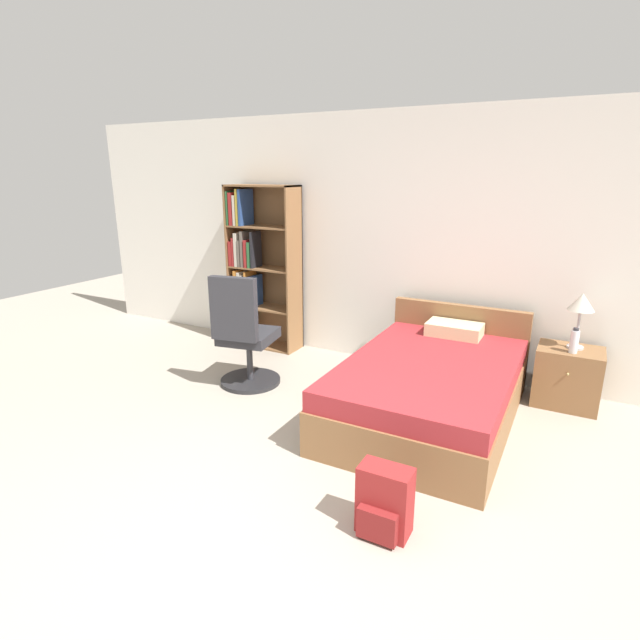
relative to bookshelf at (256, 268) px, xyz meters
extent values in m
plane|color=#A39989|center=(2.02, -3.00, -0.93)|extent=(14.00, 14.00, 0.00)
cube|color=white|center=(2.02, 0.23, 0.37)|extent=(9.00, 0.06, 2.60)
cube|color=brown|center=(-0.28, 0.00, 0.00)|extent=(0.02, 0.34, 1.87)
cube|color=brown|center=(0.53, 0.00, 0.00)|extent=(0.02, 0.34, 1.87)
cube|color=brown|center=(0.12, 0.16, 0.00)|extent=(0.83, 0.01, 1.87)
cube|color=brown|center=(0.12, 0.00, -0.92)|extent=(0.79, 0.32, 0.02)
cube|color=beige|center=(-0.24, -0.04, -0.75)|extent=(0.04, 0.24, 0.32)
cube|color=beige|center=(-0.20, -0.03, -0.77)|extent=(0.02, 0.25, 0.28)
cube|color=teal|center=(-0.16, -0.05, -0.71)|extent=(0.02, 0.22, 0.40)
cube|color=navy|center=(-0.12, -0.06, -0.76)|extent=(0.04, 0.21, 0.30)
cube|color=maroon|center=(-0.08, -0.05, -0.75)|extent=(0.02, 0.22, 0.34)
cube|color=brown|center=(0.12, 0.00, -0.46)|extent=(0.79, 0.32, 0.02)
cube|color=black|center=(-0.25, -0.04, -0.31)|extent=(0.04, 0.25, 0.28)
cube|color=orange|center=(-0.20, -0.03, -0.24)|extent=(0.04, 0.26, 0.41)
cube|color=beige|center=(-0.15, -0.07, -0.25)|extent=(0.03, 0.19, 0.40)
cube|color=beige|center=(-0.11, -0.04, -0.26)|extent=(0.03, 0.24, 0.37)
cube|color=#665B51|center=(-0.08, -0.05, -0.27)|extent=(0.02, 0.22, 0.35)
cube|color=orange|center=(-0.05, -0.04, -0.24)|extent=(0.02, 0.23, 0.41)
cube|color=maroon|center=(-0.02, -0.06, -0.31)|extent=(0.02, 0.20, 0.28)
cube|color=navy|center=(0.01, -0.04, -0.27)|extent=(0.04, 0.25, 0.36)
cube|color=brown|center=(0.12, 0.00, 0.01)|extent=(0.79, 0.32, 0.02)
cube|color=maroon|center=(-0.24, -0.03, 0.16)|extent=(0.04, 0.26, 0.28)
cube|color=maroon|center=(-0.20, -0.04, 0.18)|extent=(0.02, 0.24, 0.33)
cube|color=beige|center=(-0.17, -0.04, 0.21)|extent=(0.04, 0.23, 0.38)
cube|color=#665B51|center=(-0.12, -0.05, 0.17)|extent=(0.03, 0.23, 0.30)
cube|color=#665B51|center=(-0.08, -0.04, 0.22)|extent=(0.03, 0.24, 0.41)
cube|color=maroon|center=(-0.03, -0.04, 0.18)|extent=(0.04, 0.24, 0.31)
cube|color=#2D6638|center=(0.01, -0.06, 0.16)|extent=(0.04, 0.19, 0.29)
cube|color=black|center=(0.06, -0.06, 0.22)|extent=(0.02, 0.20, 0.41)
cube|color=brown|center=(0.12, 0.00, 0.48)|extent=(0.79, 0.32, 0.02)
cube|color=#2D6638|center=(-0.25, -0.06, 0.68)|extent=(0.02, 0.20, 0.38)
cube|color=maroon|center=(-0.21, -0.04, 0.67)|extent=(0.04, 0.24, 0.36)
cube|color=beige|center=(-0.16, -0.05, 0.65)|extent=(0.03, 0.21, 0.33)
cube|color=gold|center=(-0.12, -0.04, 0.69)|extent=(0.03, 0.25, 0.40)
cube|color=navy|center=(-0.08, -0.03, 0.69)|extent=(0.03, 0.26, 0.40)
cube|color=brown|center=(0.12, 0.00, 0.92)|extent=(0.83, 0.34, 0.02)
cube|color=brown|center=(2.37, -0.92, -0.76)|extent=(1.31, 2.03, 0.36)
cube|color=maroon|center=(2.37, -0.92, -0.50)|extent=(1.28, 1.99, 0.16)
cube|color=brown|center=(2.37, 0.06, -0.55)|extent=(1.31, 0.08, 0.77)
cube|color=beige|center=(2.37, -0.15, -0.36)|extent=(0.50, 0.30, 0.12)
cylinder|color=#232326|center=(0.61, -1.00, -0.91)|extent=(0.59, 0.59, 0.04)
cylinder|color=#333338|center=(0.61, -1.00, -0.70)|extent=(0.06, 0.06, 0.40)
cube|color=#2D2D33|center=(0.61, -1.00, -0.45)|extent=(0.56, 0.56, 0.10)
cube|color=#2D2D33|center=(0.66, -1.28, -0.11)|extent=(0.45, 0.16, 0.58)
cube|color=brown|center=(3.37, -0.07, -0.67)|extent=(0.54, 0.41, 0.53)
sphere|color=tan|center=(3.37, -0.29, -0.57)|extent=(0.02, 0.02, 0.02)
cylinder|color=#B2B2B7|center=(3.40, -0.04, -0.40)|extent=(0.14, 0.14, 0.02)
cylinder|color=#B2B2B7|center=(3.40, -0.04, -0.23)|extent=(0.02, 0.02, 0.32)
cone|color=beige|center=(3.40, -0.04, 0.01)|extent=(0.22, 0.22, 0.15)
cylinder|color=silver|center=(3.38, -0.17, -0.31)|extent=(0.07, 0.07, 0.20)
cylinder|color=#2D2D33|center=(3.38, -0.17, -0.20)|extent=(0.05, 0.05, 0.02)
cube|color=maroon|center=(2.54, -2.38, -0.73)|extent=(0.30, 0.17, 0.42)
cube|color=maroon|center=(2.54, -2.50, -0.82)|extent=(0.23, 0.06, 0.19)
camera|label=1|loc=(3.36, -4.70, 1.07)|focal=28.00mm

